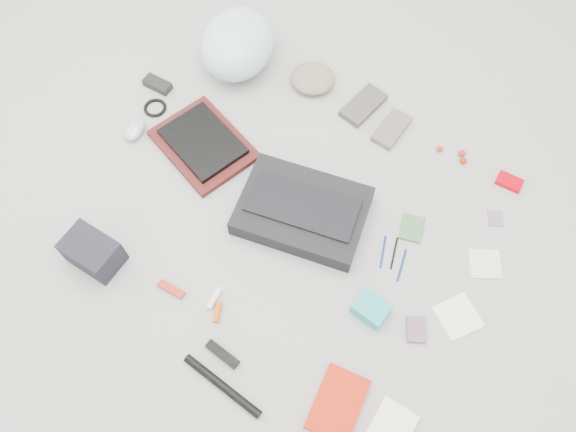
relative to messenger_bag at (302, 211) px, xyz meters
The scene contains 32 objects.
ground_plane 0.07m from the messenger_bag, 124.59° to the right, with size 4.00×4.00×0.00m, color gray.
messenger_bag is the anchor object (origin of this frame).
bag_flap 0.04m from the messenger_bag, ahead, with size 0.39×0.18×0.01m, color black.
laptop_sleeve 0.49m from the messenger_bag, 169.51° to the left, with size 0.38×0.28×0.03m, color #511716.
laptop 0.49m from the messenger_bag, 169.51° to the left, with size 0.30×0.22×0.02m, color black.
bike_helmet 0.79m from the messenger_bag, 137.56° to the left, with size 0.30×0.37×0.22m, color #C7F5EE.
beanie 0.63m from the messenger_bag, 113.44° to the left, with size 0.18×0.18×0.06m, color gray.
mitten_left 0.56m from the messenger_bag, 90.95° to the left, with size 0.10×0.20×0.03m, color #524C44.
mitten_right 0.52m from the messenger_bag, 74.69° to the left, with size 0.09×0.18×0.03m, color #6F6253.
power_brick 0.85m from the messenger_bag, 162.55° to the left, with size 0.12×0.05×0.03m, color black.
cable_coil 0.77m from the messenger_bag, 168.51° to the left, with size 0.09×0.09×0.01m, color black.
mouse 0.76m from the messenger_bag, behind, with size 0.07×0.11×0.04m, color #B1B1B1.
camera_bag 0.75m from the messenger_bag, 138.63° to the right, with size 0.18×0.13×0.12m, color black.
multitool 0.54m from the messenger_bag, 119.53° to the right, with size 0.10×0.03×0.02m, color #A62217.
toiletry_tube_white 0.44m from the messenger_bag, 105.32° to the right, with size 0.02×0.02×0.08m, color silver.
toiletry_tube_orange 0.47m from the messenger_bag, 100.05° to the right, with size 0.02×0.02×0.07m, color #C5500E.
u_lock 0.58m from the messenger_bag, 89.34° to the right, with size 0.12×0.03×0.02m, color black.
bike_pump 0.67m from the messenger_bag, 84.97° to the right, with size 0.03×0.03×0.30m, color black.
book_red 0.68m from the messenger_bag, 53.17° to the right, with size 0.14×0.22×0.02m, color red.
notepad 0.40m from the messenger_bag, 20.25° to the left, with size 0.08×0.10×0.01m, color #3D6D3E.
pen_blue 0.32m from the messenger_bag, ahead, with size 0.01×0.01×0.13m, color #0E2294.
pen_black 0.36m from the messenger_bag, ahead, with size 0.01×0.01×0.13m, color black.
pen_navy 0.40m from the messenger_bag, ahead, with size 0.01×0.01×0.13m, color navy.
accordion_wallet 0.43m from the messenger_bag, 30.28° to the right, with size 0.11×0.09×0.06m, color #1FABAA.
card_deck 0.57m from the messenger_bag, 21.04° to the right, with size 0.06×0.09×0.02m, color #7E596B.
napkin_top 0.67m from the messenger_bag, 11.34° to the left, with size 0.11×0.11×0.01m, color silver.
napkin_bottom 0.65m from the messenger_bag, ahead, with size 0.13×0.13×0.01m, color white.
lollipop_a 0.61m from the messenger_bag, 55.98° to the left, with size 0.02×0.02×0.02m, color #A22C10.
lollipop_b 0.68m from the messenger_bag, 51.06° to the left, with size 0.03×0.03×0.03m, color #AD192A.
lollipop_c 0.67m from the messenger_bag, 48.35° to the left, with size 0.03×0.03×0.03m, color #B52100.
altoids_tin 0.80m from the messenger_bag, 38.04° to the left, with size 0.09×0.06×0.02m, color #C8010E.
stamp_sheet 0.71m from the messenger_bag, 26.93° to the left, with size 0.05×0.06×0.00m, color gray.
Camera 1 is at (0.43, -0.81, 1.84)m, focal length 35.00 mm.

